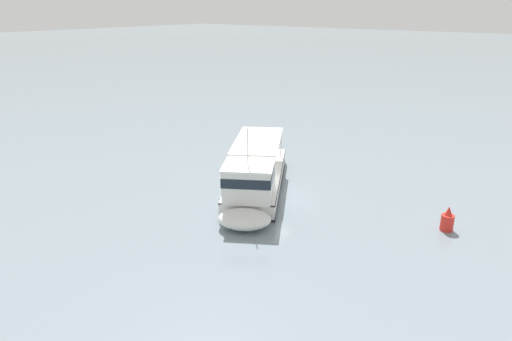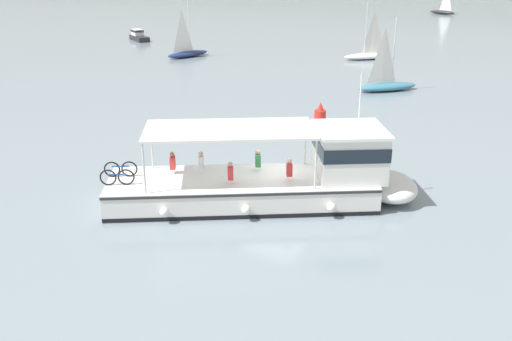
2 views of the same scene
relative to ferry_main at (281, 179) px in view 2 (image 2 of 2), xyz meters
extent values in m
plane|color=gray|center=(-0.46, 0.79, -1.02)|extent=(400.00, 400.00, 0.00)
cube|color=white|center=(-1.38, -0.84, -0.47)|extent=(10.89, 8.35, 1.10)
ellipsoid|color=white|center=(3.92, 2.39, -0.47)|extent=(3.41, 3.66, 1.01)
cube|color=black|center=(-1.38, -0.84, -0.92)|extent=(10.91, 8.39, 0.16)
cube|color=#2D2D33|center=(-1.38, -0.84, 0.00)|extent=(10.92, 8.40, 0.10)
cube|color=white|center=(2.38, 1.45, 1.03)|extent=(3.64, 3.68, 1.90)
cube|color=#19232D|center=(2.38, 1.45, 1.37)|extent=(3.70, 3.75, 0.56)
cube|color=white|center=(2.38, 1.45, 2.04)|extent=(3.86, 3.90, 0.12)
cube|color=white|center=(-1.76, -1.07, 2.13)|extent=(7.25, 6.00, 0.10)
cylinder|color=silver|center=(0.30, 1.78, 1.08)|extent=(0.08, 0.08, 2.00)
cylinder|color=silver|center=(1.72, -0.54, 1.08)|extent=(0.08, 0.08, 2.00)
cylinder|color=silver|center=(-5.25, -1.60, 1.08)|extent=(0.08, 0.08, 2.00)
cylinder|color=silver|center=(-3.83, -3.92, 1.08)|extent=(0.08, 0.08, 2.00)
cylinder|color=silver|center=(2.63, 1.61, 3.20)|extent=(0.06, 0.06, 2.20)
sphere|color=white|center=(2.45, -0.59, -0.52)|extent=(0.36, 0.36, 0.36)
sphere|color=white|center=(-0.37, -2.31, -0.52)|extent=(0.36, 0.36, 0.36)
sphere|color=white|center=(-3.02, -3.92, -0.52)|extent=(0.36, 0.36, 0.36)
torus|color=black|center=(-5.50, -2.82, 0.41)|extent=(0.59, 0.39, 0.66)
torus|color=black|center=(-6.10, -3.18, 0.41)|extent=(0.59, 0.39, 0.66)
cylinder|color=#1E478C|center=(-5.80, -3.00, 0.53)|extent=(0.63, 0.42, 0.06)
torus|color=black|center=(-5.03, -3.59, 0.41)|extent=(0.59, 0.39, 0.66)
torus|color=black|center=(-5.63, -3.95, 0.41)|extent=(0.59, 0.39, 0.66)
cylinder|color=#1E478C|center=(-5.33, -3.77, 0.53)|extent=(0.63, 0.42, 0.06)
cube|color=red|center=(-4.14, -1.70, 0.54)|extent=(0.35, 0.39, 0.52)
sphere|color=#9E7051|center=(-4.14, -1.70, 0.91)|extent=(0.20, 0.20, 0.20)
cube|color=white|center=(-3.13, -1.10, 0.54)|extent=(0.35, 0.39, 0.52)
sphere|color=tan|center=(-3.13, -1.10, 0.91)|extent=(0.20, 0.20, 0.20)
cube|color=red|center=(-1.44, -1.61, 0.54)|extent=(0.35, 0.39, 0.52)
sphere|color=tan|center=(-1.44, -1.61, 0.91)|extent=(0.20, 0.20, 0.20)
cube|color=#338C4C|center=(-1.15, 0.19, 0.54)|extent=(0.35, 0.39, 0.52)
sphere|color=tan|center=(-1.15, 0.19, 0.91)|extent=(0.20, 0.20, 0.20)
cube|color=red|center=(0.46, -0.19, 0.54)|extent=(0.35, 0.39, 0.52)
sphere|color=beige|center=(0.46, -0.19, 0.91)|extent=(0.20, 0.20, 0.20)
cube|color=#232328|center=(-34.77, 34.45, -0.74)|extent=(3.74, 3.00, 0.56)
cube|color=white|center=(-35.31, 34.78, -0.11)|extent=(1.92, 1.74, 0.70)
cube|color=#19232D|center=(-35.31, 34.78, 0.07)|extent=(1.94, 1.76, 0.28)
ellipsoid|color=teal|center=(-1.51, 22.11, -0.72)|extent=(4.37, 4.40, 0.60)
cylinder|color=silver|center=(-1.30, 22.32, 1.98)|extent=(0.08, 0.08, 4.80)
pyramid|color=white|center=(-1.88, 21.70, 1.67)|extent=(1.24, 1.25, 4.08)
ellipsoid|color=#232328|center=(-8.75, 84.13, -0.72)|extent=(4.95, 3.26, 0.60)
ellipsoid|color=white|center=(-6.90, 34.59, -0.72)|extent=(4.51, 4.25, 0.60)
cylinder|color=silver|center=(-7.13, 34.39, 1.98)|extent=(0.08, 0.08, 4.80)
pyramid|color=white|center=(-6.51, 34.98, 1.67)|extent=(1.31, 1.18, 4.08)
ellipsoid|color=navy|center=(-23.25, 27.63, -0.72)|extent=(2.90, 4.99, 0.60)
cylinder|color=silver|center=(-23.15, 27.92, 1.98)|extent=(0.08, 0.08, 4.80)
pyramid|color=white|center=(-23.41, 27.10, 1.67)|extent=(0.62, 1.63, 4.08)
cylinder|color=red|center=(-2.69, 11.29, -0.57)|extent=(0.70, 0.70, 0.90)
cone|color=red|center=(-2.69, 11.29, 0.13)|extent=(0.42, 0.42, 0.50)
camera|label=1|loc=(21.96, 17.20, 10.70)|focal=32.83mm
camera|label=2|loc=(8.94, -19.35, 8.58)|focal=39.34mm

